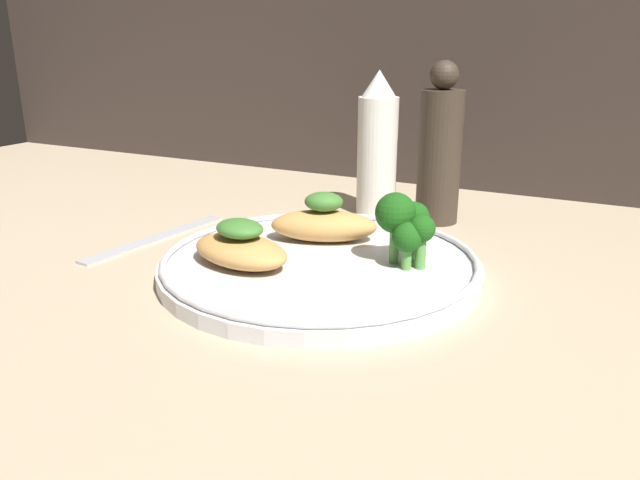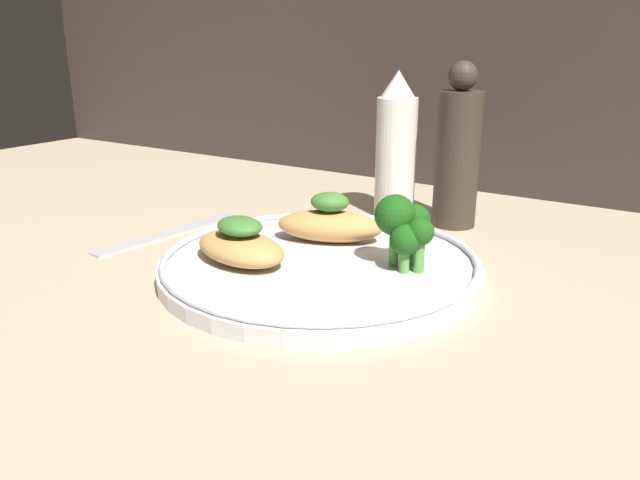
% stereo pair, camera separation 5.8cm
% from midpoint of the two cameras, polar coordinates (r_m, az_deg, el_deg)
% --- Properties ---
extents(ground_plane, '(1.80, 1.80, 0.01)m').
position_cam_midpoint_polar(ground_plane, '(0.60, 2.80, -3.60)').
color(ground_plane, tan).
extents(plate, '(0.30, 0.30, 0.02)m').
position_cam_midpoint_polar(plate, '(0.59, 2.83, -2.26)').
color(plate, silver).
rests_on(plate, ground_plane).
extents(grilled_meat_front, '(0.11, 0.08, 0.04)m').
position_cam_midpoint_polar(grilled_meat_front, '(0.58, -4.45, -0.49)').
color(grilled_meat_front, tan).
rests_on(grilled_meat_front, plate).
extents(grilled_meat_middle, '(0.12, 0.09, 0.05)m').
position_cam_midpoint_polar(grilled_meat_middle, '(0.64, 3.51, 1.52)').
color(grilled_meat_middle, tan).
rests_on(grilled_meat_middle, plate).
extents(broccoli_bunch, '(0.06, 0.05, 0.07)m').
position_cam_midpoint_polar(broccoli_bunch, '(0.57, 10.69, 1.30)').
color(broccoli_bunch, '#569942').
rests_on(broccoli_bunch, plate).
extents(sauce_bottle, '(0.05, 0.05, 0.18)m').
position_cam_midpoint_polar(sauce_bottle, '(0.78, 9.12, 8.27)').
color(sauce_bottle, white).
rests_on(sauce_bottle, ground_plane).
extents(pepper_grinder, '(0.05, 0.05, 0.19)m').
position_cam_midpoint_polar(pepper_grinder, '(0.75, 14.69, 7.63)').
color(pepper_grinder, '#382D23').
rests_on(pepper_grinder, ground_plane).
extents(fork, '(0.04, 0.20, 0.01)m').
position_cam_midpoint_polar(fork, '(0.72, -11.29, 0.68)').
color(fork, '#B2B2B7').
rests_on(fork, ground_plane).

